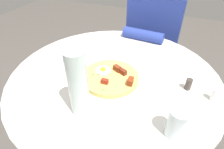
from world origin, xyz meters
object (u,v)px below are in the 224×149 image
dining_table (114,99)px  knife (94,46)px  person_seated (151,48)px  water_bottle (78,85)px  fork (99,44)px  breakfast_pizza (110,77)px  pepper_shaker (188,84)px  water_glass (177,123)px  salt_shaker (215,95)px  bread_plate (121,145)px  pizza_plate (109,80)px

dining_table → knife: 0.34m
person_seated → water_bottle: (-0.07, -0.96, 0.34)m
fork → breakfast_pizza: bearing=141.6°
dining_table → person_seated: person_seated is taller
water_bottle → pepper_shaker: (0.37, 0.30, -0.11)m
knife → water_glass: bearing=157.7°
fork → salt_shaker: salt_shaker is taller
person_seated → pepper_shaker: bearing=-65.9°
water_glass → water_bottle: water_bottle is taller
bread_plate → pepper_shaker: 0.42m
bread_plate → salt_shaker: bearing=50.9°
pizza_plate → fork: (-0.20, 0.29, 0.00)m
water_bottle → fork: bearing=108.9°
dining_table → breakfast_pizza: breakfast_pizza is taller
water_bottle → breakfast_pizza: bearing=82.7°
water_bottle → salt_shaker: size_ratio=4.58×
dining_table → water_bottle: (-0.03, -0.27, 0.30)m
person_seated → fork: size_ratio=6.31×
person_seated → pepper_shaker: (0.30, -0.66, 0.23)m
bread_plate → water_bottle: (-0.19, 0.08, 0.13)m
person_seated → water_bottle: bearing=-94.4°
pepper_shaker → person_seated: bearing=114.1°
bread_plate → knife: bread_plate is taller
breakfast_pizza → dining_table: bearing=86.4°
breakfast_pizza → salt_shaker: breakfast_pizza is taller
person_seated → salt_shaker: bearing=-60.1°
salt_shaker → water_glass: bearing=-118.9°
dining_table → bread_plate: bearing=-64.9°
breakfast_pizza → pepper_shaker: size_ratio=4.95×
knife → person_seated: bearing=-100.6°
knife → pepper_shaker: bearing=179.7°
fork → water_bottle: water_bottle is taller
fork → water_bottle: size_ratio=0.66×
dining_table → bread_plate: size_ratio=6.39×
dining_table → breakfast_pizza: size_ratio=3.85×
breakfast_pizza → pepper_shaker: breakfast_pizza is taller
breakfast_pizza → fork: 0.36m
salt_shaker → dining_table: bearing=179.4°
person_seated → breakfast_pizza: person_seated is taller
salt_shaker → pepper_shaker: size_ratio=1.11×
water_glass → salt_shaker: (0.13, 0.23, -0.03)m
knife → salt_shaker: salt_shaker is taller
knife → salt_shaker: 0.69m
fork → pepper_shaker: pepper_shaker is taller
dining_table → water_glass: bearing=-36.3°
bread_plate → pepper_shaker: pepper_shaker is taller
fork → water_glass: 0.71m
water_bottle → pepper_shaker: size_ratio=5.08×
salt_shaker → person_seated: bearing=119.9°
pizza_plate → breakfast_pizza: 0.02m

